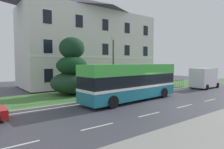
{
  "coord_description": "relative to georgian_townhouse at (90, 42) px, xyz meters",
  "views": [
    {
      "loc": [
        -13.39,
        -10.26,
        3.39
      ],
      "look_at": [
        -2.66,
        4.07,
        2.27
      ],
      "focal_mm": 30.97,
      "sensor_mm": 36.0,
      "label": 1
    }
  ],
  "objects": [
    {
      "name": "street_lamp_post",
      "position": [
        -3.34,
        -10.35,
        -2.96
      ],
      "size": [
        0.36,
        0.24,
        5.87
      ],
      "color": "#333338",
      "rests_on": "ground_plane"
    },
    {
      "name": "white_panel_van",
      "position": [
        9.8,
        -12.85,
        -5.15
      ],
      "size": [
        4.91,
        2.34,
        2.64
      ],
      "rotation": [
        0.0,
        0.0,
        0.05
      ],
      "color": "white",
      "rests_on": "ground_plane"
    },
    {
      "name": "evergreen_tree",
      "position": [
        -6.64,
        -7.71,
        -4.04
      ],
      "size": [
        4.17,
        4.17,
        5.81
      ],
      "color": "#423328",
      "rests_on": "ground_plane"
    },
    {
      "name": "georgian_townhouse",
      "position": [
        0.0,
        0.0,
        0.0
      ],
      "size": [
        19.92,
        8.43,
        12.69
      ],
      "color": "silver",
      "rests_on": "ground_plane"
    },
    {
      "name": "iron_verge_railing",
      "position": [
        0.0,
        -11.16,
        -5.87
      ],
      "size": [
        15.42,
        0.04,
        0.97
      ],
      "color": "black",
      "rests_on": "ground_plane"
    },
    {
      "name": "single_decker_bus",
      "position": [
        -3.46,
        -13.22,
        -4.8
      ],
      "size": [
        10.08,
        3.2,
        3.22
      ],
      "rotation": [
        0.0,
        0.0,
        0.08
      ],
      "color": "#1C6F83",
      "rests_on": "ground_plane"
    },
    {
      "name": "ground_plane",
      "position": [
        -1.69,
        -14.32,
        -6.51
      ],
      "size": [
        60.0,
        56.0,
        0.18
      ],
      "color": "#413F4A"
    }
  ]
}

